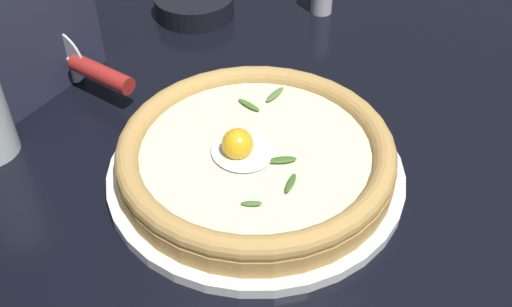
% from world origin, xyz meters
% --- Properties ---
extents(ground_plane, '(2.40, 2.40, 0.03)m').
position_xyz_m(ground_plane, '(0.00, 0.00, -0.01)').
color(ground_plane, black).
rests_on(ground_plane, ground).
extents(pizza_plate, '(0.31, 0.31, 0.01)m').
position_xyz_m(pizza_plate, '(0.01, 0.01, 0.01)').
color(pizza_plate, white).
rests_on(pizza_plate, ground).
extents(pizza, '(0.29, 0.29, 0.06)m').
position_xyz_m(pizza, '(0.00, 0.01, 0.03)').
color(pizza, tan).
rests_on(pizza, pizza_plate).
extents(side_bowl, '(0.12, 0.12, 0.03)m').
position_xyz_m(side_bowl, '(-0.33, 0.17, 0.02)').
color(side_bowl, black).
rests_on(side_bowl, ground).
extents(pizza_cutter, '(0.15, 0.05, 0.07)m').
position_xyz_m(pizza_cutter, '(-0.24, -0.04, 0.04)').
color(pizza_cutter, silver).
rests_on(pizza_cutter, ground).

